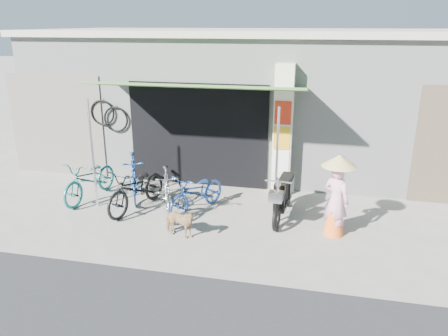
% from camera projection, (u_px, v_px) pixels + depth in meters
% --- Properties ---
extents(ground, '(80.00, 80.00, 0.00)m').
position_uv_depth(ground, '(223.00, 235.00, 8.29)').
color(ground, gray).
rests_on(ground, ground).
extents(bicycle_shop, '(12.30, 5.30, 3.66)m').
position_uv_depth(bicycle_shop, '(262.00, 96.00, 12.43)').
color(bicycle_shop, '#AAAFA6').
rests_on(bicycle_shop, ground).
extents(shop_pillar, '(0.42, 0.44, 3.00)m').
position_uv_depth(shop_pillar, '(283.00, 131.00, 9.91)').
color(shop_pillar, beige).
rests_on(shop_pillar, ground).
extents(awning, '(4.60, 1.88, 2.72)m').
position_uv_depth(awning, '(198.00, 88.00, 9.19)').
color(awning, '#3A622C').
rests_on(awning, ground).
extents(neighbour_left, '(2.60, 0.06, 2.60)m').
position_uv_depth(neighbour_left, '(57.00, 125.00, 11.32)').
color(neighbour_left, '#6B665B').
rests_on(neighbour_left, ground).
extents(bike_teal, '(0.86, 1.87, 0.94)m').
position_uv_depth(bike_teal, '(90.00, 179.00, 9.86)').
color(bike_teal, '#176767').
rests_on(bike_teal, ground).
extents(bike_blue, '(1.13, 1.73, 1.01)m').
position_uv_depth(bike_blue, '(134.00, 177.00, 9.88)').
color(bike_blue, navy).
rests_on(bike_blue, ground).
extents(bike_black, '(1.09, 1.94, 0.96)m').
position_uv_depth(bike_black, '(137.00, 188.00, 9.29)').
color(bike_black, black).
rests_on(bike_black, ground).
extents(bike_silver, '(1.01, 1.65, 0.96)m').
position_uv_depth(bike_silver, '(167.00, 192.00, 9.09)').
color(bike_silver, '#9B9BA0').
rests_on(bike_silver, ground).
extents(bike_navy, '(1.21, 1.73, 0.86)m').
position_uv_depth(bike_navy, '(197.00, 193.00, 9.18)').
color(bike_navy, '#214797').
rests_on(bike_navy, ground).
extents(street_dog, '(0.76, 0.48, 0.59)m').
position_uv_depth(street_dog, '(179.00, 222.00, 8.12)').
color(street_dog, tan).
rests_on(street_dog, ground).
extents(moped, '(0.51, 1.80, 1.02)m').
position_uv_depth(moped, '(283.00, 196.00, 8.94)').
color(moped, black).
rests_on(moped, ground).
extents(nun, '(0.64, 0.64, 1.58)m').
position_uv_depth(nun, '(336.00, 195.00, 8.06)').
color(nun, pink).
rests_on(nun, ground).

